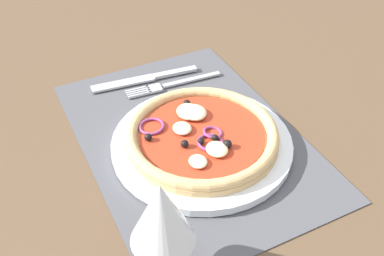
# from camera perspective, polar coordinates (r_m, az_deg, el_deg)

# --- Properties ---
(ground_plane) EXTENTS (1.90, 1.40, 0.02)m
(ground_plane) POSITION_cam_1_polar(r_m,az_deg,el_deg) (0.73, -0.33, -1.94)
(ground_plane) COLOR brown
(placemat) EXTENTS (0.46, 0.32, 0.00)m
(placemat) POSITION_cam_1_polar(r_m,az_deg,el_deg) (0.72, -0.33, -1.10)
(placemat) COLOR #4C4C51
(placemat) RESTS_ON ground_plane
(plate) EXTENTS (0.28, 0.28, 0.01)m
(plate) POSITION_cam_1_polar(r_m,az_deg,el_deg) (0.69, 1.24, -1.95)
(plate) COLOR white
(plate) RESTS_ON placemat
(pizza) EXTENTS (0.23, 0.23, 0.03)m
(pizza) POSITION_cam_1_polar(r_m,az_deg,el_deg) (0.68, 1.20, -0.82)
(pizza) COLOR tan
(pizza) RESTS_ON plate
(fork) EXTENTS (0.03, 0.18, 0.00)m
(fork) POSITION_cam_1_polar(r_m,az_deg,el_deg) (0.83, -2.92, 5.43)
(fork) COLOR #B2B5BA
(fork) RESTS_ON placemat
(knife) EXTENTS (0.04, 0.20, 0.01)m
(knife) POSITION_cam_1_polar(r_m,az_deg,el_deg) (0.84, -6.04, 6.15)
(knife) COLOR #B2B5BA
(knife) RESTS_ON placemat
(wine_glass) EXTENTS (0.07, 0.07, 0.15)m
(wine_glass) POSITION_cam_1_polar(r_m,az_deg,el_deg) (0.48, -3.83, -11.12)
(wine_glass) COLOR silver
(wine_glass) RESTS_ON ground_plane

